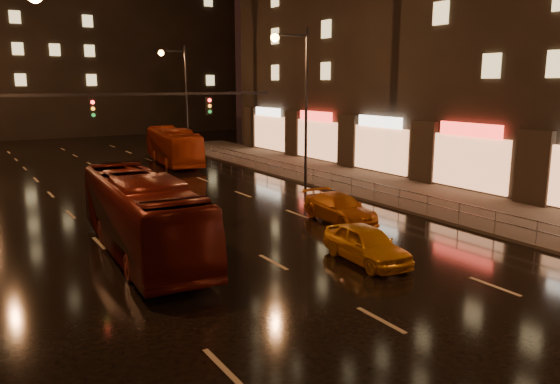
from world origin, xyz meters
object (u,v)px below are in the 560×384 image
Objects in this scene: taxi_near at (366,244)px; taxi_far at (340,208)px; bus_curb at (173,146)px; bus_red at (142,215)px.

taxi_far is at bearing 66.46° from taxi_near.
bus_red is at bearing -105.59° from bus_curb.
bus_curb reaches higher than taxi_far.
taxi_far is at bearing -82.30° from bus_curb.
bus_curb is at bearing 88.81° from taxi_near.
taxi_near is at bearing -35.00° from bus_red.
bus_red is 2.74× the size of taxi_near.
taxi_near reaches higher than taxi_far.
bus_red is 2.45× the size of taxi_far.
taxi_far is at bearing 3.18° from bus_red.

